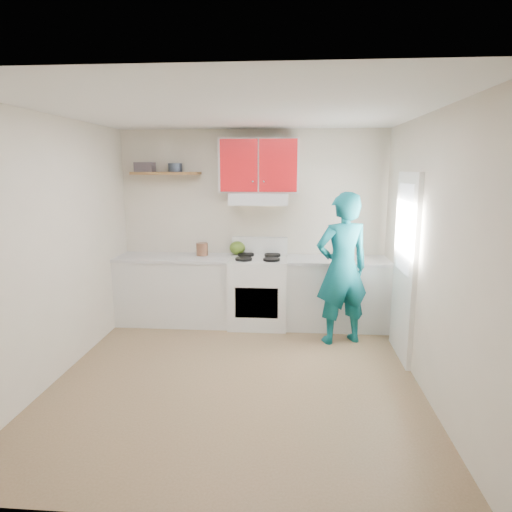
# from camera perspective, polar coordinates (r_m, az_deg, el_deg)

# --- Properties ---
(floor) EXTENTS (3.80, 3.80, 0.00)m
(floor) POSITION_cam_1_polar(r_m,az_deg,el_deg) (4.73, -2.42, -15.08)
(floor) COLOR brown
(floor) RESTS_ON ground
(ceiling) EXTENTS (3.60, 3.80, 0.04)m
(ceiling) POSITION_cam_1_polar(r_m,az_deg,el_deg) (4.28, -2.72, 17.96)
(ceiling) COLOR white
(ceiling) RESTS_ON floor
(back_wall) EXTENTS (3.60, 0.04, 2.60)m
(back_wall) POSITION_cam_1_polar(r_m,az_deg,el_deg) (6.19, -0.39, 3.79)
(back_wall) COLOR beige
(back_wall) RESTS_ON floor
(front_wall) EXTENTS (3.60, 0.04, 2.60)m
(front_wall) POSITION_cam_1_polar(r_m,az_deg,el_deg) (2.50, -7.97, -7.38)
(front_wall) COLOR beige
(front_wall) RESTS_ON floor
(left_wall) EXTENTS (0.04, 3.80, 2.60)m
(left_wall) POSITION_cam_1_polar(r_m,az_deg,el_deg) (4.88, -24.03, 0.84)
(left_wall) COLOR beige
(left_wall) RESTS_ON floor
(right_wall) EXTENTS (0.04, 3.80, 2.60)m
(right_wall) POSITION_cam_1_polar(r_m,az_deg,el_deg) (4.47, 20.97, 0.21)
(right_wall) COLOR beige
(right_wall) RESTS_ON floor
(door) EXTENTS (0.05, 0.85, 2.05)m
(door) POSITION_cam_1_polar(r_m,az_deg,el_deg) (5.18, 18.36, -1.31)
(door) COLOR white
(door) RESTS_ON floor
(door_glass) EXTENTS (0.01, 0.55, 0.95)m
(door_glass) POSITION_cam_1_polar(r_m,az_deg,el_deg) (5.10, 18.36, 3.35)
(door_glass) COLOR white
(door_glass) RESTS_ON door
(counter_left) EXTENTS (1.52, 0.60, 0.90)m
(counter_left) POSITION_cam_1_polar(r_m,az_deg,el_deg) (6.24, -10.20, -4.29)
(counter_left) COLOR silver
(counter_left) RESTS_ON floor
(counter_right) EXTENTS (1.32, 0.60, 0.90)m
(counter_right) POSITION_cam_1_polar(r_m,az_deg,el_deg) (6.07, 10.19, -4.72)
(counter_right) COLOR silver
(counter_right) RESTS_ON floor
(stove) EXTENTS (0.76, 0.65, 0.92)m
(stove) POSITION_cam_1_polar(r_m,az_deg,el_deg) (6.03, 0.30, -4.56)
(stove) COLOR white
(stove) RESTS_ON floor
(range_hood) EXTENTS (0.76, 0.44, 0.15)m
(range_hood) POSITION_cam_1_polar(r_m,az_deg,el_deg) (5.92, 0.39, 7.30)
(range_hood) COLOR silver
(range_hood) RESTS_ON back_wall
(upper_cabinets) EXTENTS (1.02, 0.33, 0.70)m
(upper_cabinets) POSITION_cam_1_polar(r_m,az_deg,el_deg) (5.97, 0.43, 11.41)
(upper_cabinets) COLOR #B81014
(upper_cabinets) RESTS_ON back_wall
(shelf) EXTENTS (0.90, 0.30, 0.04)m
(shelf) POSITION_cam_1_polar(r_m,az_deg,el_deg) (6.20, -11.35, 10.26)
(shelf) COLOR brown
(shelf) RESTS_ON back_wall
(books) EXTENTS (0.25, 0.19, 0.13)m
(books) POSITION_cam_1_polar(r_m,az_deg,el_deg) (6.29, -13.94, 10.91)
(books) COLOR #483F44
(books) RESTS_ON shelf
(tin) EXTENTS (0.24, 0.24, 0.12)m
(tin) POSITION_cam_1_polar(r_m,az_deg,el_deg) (6.20, -10.23, 11.00)
(tin) COLOR #333D4C
(tin) RESTS_ON shelf
(kettle) EXTENTS (0.22, 0.22, 0.19)m
(kettle) POSITION_cam_1_polar(r_m,az_deg,el_deg) (6.16, -2.39, 1.04)
(kettle) COLOR #4F6E1E
(kettle) RESTS_ON stove
(crock) EXTENTS (0.18, 0.18, 0.19)m
(crock) POSITION_cam_1_polar(r_m,az_deg,el_deg) (6.13, -6.86, 0.76)
(crock) COLOR brown
(crock) RESTS_ON counter_left
(cutting_board) EXTENTS (0.36, 0.30, 0.02)m
(cutting_board) POSITION_cam_1_polar(r_m,az_deg,el_deg) (5.99, 9.31, -0.40)
(cutting_board) COLOR olive
(cutting_board) RESTS_ON counter_right
(silicone_mat) EXTENTS (0.30, 0.25, 0.01)m
(silicone_mat) POSITION_cam_1_polar(r_m,az_deg,el_deg) (5.99, 12.59, -0.58)
(silicone_mat) COLOR #B11812
(silicone_mat) RESTS_ON counter_right
(person) EXTENTS (0.77, 0.63, 1.82)m
(person) POSITION_cam_1_polar(r_m,az_deg,el_deg) (5.43, 10.88, -1.62)
(person) COLOR #0B5963
(person) RESTS_ON floor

